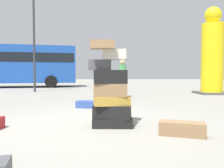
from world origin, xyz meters
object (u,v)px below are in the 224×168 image
at_px(suitcase_tower, 111,92).
at_px(lamp_post, 34,19).
at_px(person_bearded_onlooker, 122,75).
at_px(suitcase_navy_left_side, 90,104).
at_px(suitcase_brown_white_trunk, 182,129).
at_px(parked_bus, 6,63).
at_px(yellow_dummy_statue, 212,55).
at_px(suitcase_charcoal_upright_blue, 116,112).

distance_m(suitcase_tower, lamp_post, 10.11).
bearing_deg(person_bearded_onlooker, suitcase_tower, 19.22).
relative_size(suitcase_navy_left_side, person_bearded_onlooker, 0.47).
bearing_deg(suitcase_navy_left_side, lamp_post, 131.97).
xyz_separation_m(suitcase_brown_white_trunk, parked_bus, (-9.11, 13.40, 1.72)).
relative_size(suitcase_tower, parked_bus, 0.16).
distance_m(yellow_dummy_statue, parked_bus, 14.29).
xyz_separation_m(suitcase_navy_left_side, parked_bus, (-7.30, 10.35, 1.73)).
distance_m(person_bearded_onlooker, parked_bus, 11.27).
xyz_separation_m(suitcase_brown_white_trunk, lamp_post, (-5.51, 9.13, 3.99)).
xyz_separation_m(person_bearded_onlooker, parked_bus, (-8.45, 7.41, 0.85)).
height_order(suitcase_brown_white_trunk, suitcase_charcoal_upright_blue, suitcase_charcoal_upright_blue).
relative_size(suitcase_tower, suitcase_charcoal_upright_blue, 2.91).
distance_m(suitcase_navy_left_side, parked_bus, 12.79).
height_order(suitcase_tower, lamp_post, lamp_post).
distance_m(suitcase_brown_white_trunk, suitcase_charcoal_upright_blue, 1.82).
xyz_separation_m(suitcase_tower, yellow_dummy_statue, (5.19, 7.09, 1.31)).
relative_size(suitcase_navy_left_side, parked_bus, 0.07).
height_order(person_bearded_onlooker, yellow_dummy_statue, yellow_dummy_statue).
xyz_separation_m(suitcase_navy_left_side, lamp_post, (-3.71, 6.07, 4.00)).
bearing_deg(suitcase_brown_white_trunk, suitcase_charcoal_upright_blue, 142.85).
xyz_separation_m(yellow_dummy_statue, lamp_post, (-9.54, 1.36, 2.13)).
xyz_separation_m(suitcase_navy_left_side, yellow_dummy_statue, (5.83, 4.71, 1.87)).
bearing_deg(person_bearded_onlooker, suitcase_navy_left_side, 3.44).
distance_m(person_bearded_onlooker, lamp_post, 6.57).
distance_m(suitcase_tower, suitcase_navy_left_side, 2.53).
relative_size(person_bearded_onlooker, yellow_dummy_statue, 0.37).
height_order(suitcase_tower, suitcase_brown_white_trunk, suitcase_tower).
bearing_deg(person_bearded_onlooker, yellow_dummy_statue, 135.46).
xyz_separation_m(suitcase_navy_left_side, suitcase_charcoal_upright_blue, (0.76, -1.57, 0.04)).
height_order(suitcase_charcoal_upright_blue, yellow_dummy_statue, yellow_dummy_statue).
xyz_separation_m(suitcase_charcoal_upright_blue, yellow_dummy_statue, (5.07, 6.28, 1.83)).
distance_m(suitcase_brown_white_trunk, parked_bus, 16.30).
height_order(person_bearded_onlooker, lamp_post, lamp_post).
bearing_deg(suitcase_charcoal_upright_blue, parked_bus, 99.55).
relative_size(parked_bus, lamp_post, 1.67).
bearing_deg(suitcase_brown_white_trunk, suitcase_navy_left_side, 138.13).
xyz_separation_m(suitcase_tower, suitcase_charcoal_upright_blue, (0.12, 0.81, -0.52)).
distance_m(yellow_dummy_statue, lamp_post, 9.87).
xyz_separation_m(suitcase_brown_white_trunk, person_bearded_onlooker, (-0.66, 5.99, 0.87)).
bearing_deg(suitcase_brown_white_trunk, parked_bus, 141.72).
distance_m(suitcase_brown_white_trunk, suitcase_navy_left_side, 3.54).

